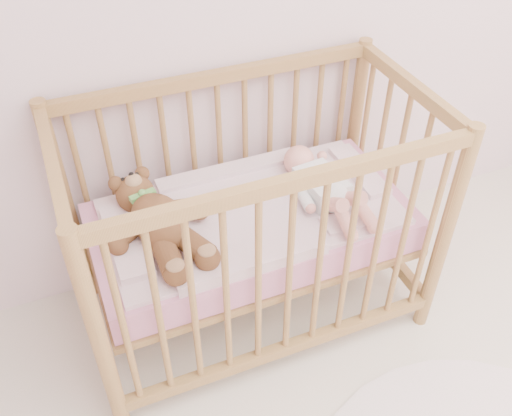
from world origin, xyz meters
name	(u,v)px	position (x,y,z in m)	size (l,w,h in m)	color
crib	(251,224)	(-0.44, 1.60, 0.50)	(1.36, 0.76, 1.00)	#AB8848
mattress	(251,226)	(-0.44, 1.60, 0.49)	(1.22, 0.62, 0.13)	pink
blanket	(251,212)	(-0.44, 1.60, 0.56)	(1.10, 0.58, 0.06)	pink
baby	(321,182)	(-0.15, 1.58, 0.64)	(0.27, 0.56, 0.13)	white
teddy_bear	(160,222)	(-0.80, 1.58, 0.65)	(0.41, 0.58, 0.16)	brown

